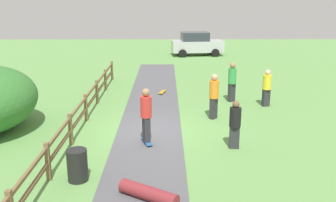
{
  "coord_description": "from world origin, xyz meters",
  "views": [
    {
      "loc": [
        0.63,
        -13.47,
        4.96
      ],
      "look_at": [
        0.7,
        0.65,
        1.0
      ],
      "focal_mm": 40.96,
      "sensor_mm": 36.0,
      "label": 1
    }
  ],
  "objects": [
    {
      "name": "parked_car_silver",
      "position": [
        3.17,
        18.33,
        0.96
      ],
      "size": [
        4.36,
        2.35,
        1.92
      ],
      "color": "#B7B7BC",
      "rests_on": "ground_plane"
    },
    {
      "name": "bystander_green",
      "position": [
        3.74,
        4.14,
        1.04
      ],
      "size": [
        0.53,
        0.53,
        1.87
      ],
      "color": "#2D2D33",
      "rests_on": "ground_plane"
    },
    {
      "name": "skateboard_loose",
      "position": [
        0.43,
        5.65,
        0.09
      ],
      "size": [
        0.4,
        0.82,
        0.08
      ],
      "color": "#BF8C19",
      "rests_on": "asphalt_path"
    },
    {
      "name": "bystander_black",
      "position": [
        2.88,
        -1.61,
        0.89
      ],
      "size": [
        0.41,
        0.41,
        1.63
      ],
      "color": "#2D2D33",
      "rests_on": "ground_plane"
    },
    {
      "name": "trash_bin",
      "position": [
        -1.8,
        -3.87,
        0.45
      ],
      "size": [
        0.56,
        0.56,
        0.9
      ],
      "primitive_type": "cylinder",
      "color": "black",
      "rests_on": "ground_plane"
    },
    {
      "name": "skater_riding",
      "position": [
        -0.04,
        -1.23,
        1.1
      ],
      "size": [
        0.49,
        0.82,
        1.93
      ],
      "color": "#265999",
      "rests_on": "asphalt_path"
    },
    {
      "name": "asphalt_path",
      "position": [
        0.0,
        0.0,
        0.01
      ],
      "size": [
        2.4,
        28.0,
        0.02
      ],
      "primitive_type": "cube",
      "color": "#515156",
      "rests_on": "ground_plane"
    },
    {
      "name": "skater_fallen",
      "position": [
        0.15,
        -5.02,
        0.2
      ],
      "size": [
        1.56,
        1.5,
        0.36
      ],
      "color": "maroon",
      "rests_on": "asphalt_path"
    },
    {
      "name": "wooden_fence",
      "position": [
        -2.6,
        0.0,
        0.67
      ],
      "size": [
        0.12,
        18.12,
        1.1
      ],
      "color": "brown",
      "rests_on": "ground_plane"
    },
    {
      "name": "ground_plane",
      "position": [
        0.0,
        0.0,
        0.0
      ],
      "size": [
        60.0,
        60.0,
        0.0
      ],
      "primitive_type": "plane",
      "color": "#60934C"
    },
    {
      "name": "bystander_yellow",
      "position": [
        5.18,
        3.34,
        0.93
      ],
      "size": [
        0.48,
        0.48,
        1.69
      ],
      "color": "#2D2D33",
      "rests_on": "ground_plane"
    },
    {
      "name": "bystander_orange",
      "position": [
        2.57,
        1.53,
        1.04
      ],
      "size": [
        0.53,
        0.53,
        1.87
      ],
      "color": "#2D2D33",
      "rests_on": "ground_plane"
    }
  ]
}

